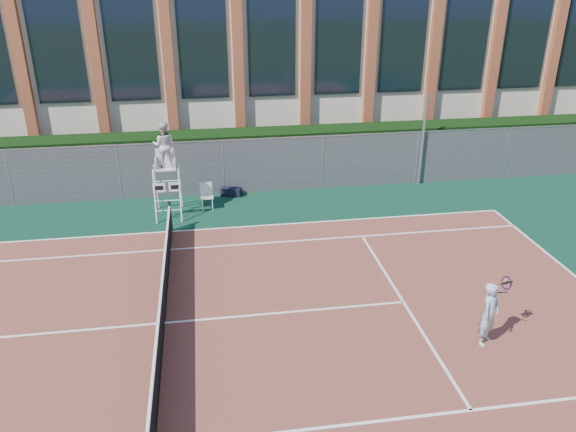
{
  "coord_description": "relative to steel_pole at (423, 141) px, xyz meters",
  "views": [
    {
      "loc": [
        1.31,
        -12.34,
        8.4
      ],
      "look_at": [
        3.68,
        3.0,
        1.46
      ],
      "focal_mm": 35.0,
      "sensor_mm": 36.0,
      "label": 1
    }
  ],
  "objects": [
    {
      "name": "hedge",
      "position": [
        -10.13,
        1.3,
        -0.77
      ],
      "size": [
        40.0,
        1.4,
        2.2
      ],
      "primitive_type": "cube",
      "color": "black",
      "rests_on": "ground"
    },
    {
      "name": "tennis_court",
      "position": [
        -10.13,
        -8.7,
        -1.85
      ],
      "size": [
        23.77,
        10.97,
        0.02
      ],
      "primitive_type": "cube",
      "color": "brown",
      "rests_on": "apron"
    },
    {
      "name": "tennis_net",
      "position": [
        -10.13,
        -8.7,
        -1.33
      ],
      "size": [
        0.1,
        11.3,
        1.1
      ],
      "color": "black",
      "rests_on": "ground"
    },
    {
      "name": "tennis_player",
      "position": [
        -2.38,
        -10.7,
        -1.02
      ],
      "size": [
        0.98,
        0.77,
        1.65
      ],
      "color": "#A9BDCB",
      "rests_on": "tennis_court"
    },
    {
      "name": "building",
      "position": [
        -10.13,
        9.25,
        2.28
      ],
      "size": [
        45.0,
        10.6,
        8.22
      ],
      "color": "beige",
      "rests_on": "ground"
    },
    {
      "name": "plastic_chair",
      "position": [
        -8.86,
        -1.26,
        -1.28
      ],
      "size": [
        0.49,
        0.49,
        0.99
      ],
      "color": "silver",
      "rests_on": "apron"
    },
    {
      "name": "steel_pole",
      "position": [
        0.0,
        0.0,
        0.0
      ],
      "size": [
        0.12,
        0.12,
        3.74
      ],
      "primitive_type": "cylinder",
      "color": "#9EA0A5",
      "rests_on": "ground"
    },
    {
      "name": "apron",
      "position": [
        -10.13,
        -7.7,
        -1.86
      ],
      "size": [
        36.0,
        20.0,
        0.01
      ],
      "primitive_type": "cube",
      "color": "#0B3225",
      "rests_on": "ground"
    },
    {
      "name": "sports_bag_near",
      "position": [
        -7.9,
        -0.19,
        -1.69
      ],
      "size": [
        0.84,
        0.52,
        0.33
      ],
      "primitive_type": "cube",
      "rotation": [
        0.0,
        0.0,
        -0.29
      ],
      "color": "black",
      "rests_on": "apron"
    },
    {
      "name": "umpire_chair",
      "position": [
        -10.23,
        -1.65,
        0.69
      ],
      "size": [
        0.98,
        1.51,
        3.51
      ],
      "color": "white",
      "rests_on": "ground"
    },
    {
      "name": "sports_bag_far",
      "position": [
        -7.81,
        -0.1,
        -1.73
      ],
      "size": [
        0.73,
        0.56,
        0.27
      ],
      "primitive_type": "cube",
      "rotation": [
        0.0,
        0.0,
        -0.46
      ],
      "color": "black",
      "rests_on": "apron"
    },
    {
      "name": "ground",
      "position": [
        -10.13,
        -8.7,
        -1.87
      ],
      "size": [
        120.0,
        120.0,
        0.0
      ],
      "primitive_type": "plane",
      "color": "#233814"
    },
    {
      "name": "fence",
      "position": [
        -10.13,
        0.1,
        -0.77
      ],
      "size": [
        40.0,
        0.06,
        2.2
      ],
      "primitive_type": null,
      "color": "#595E60",
      "rests_on": "ground"
    }
  ]
}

